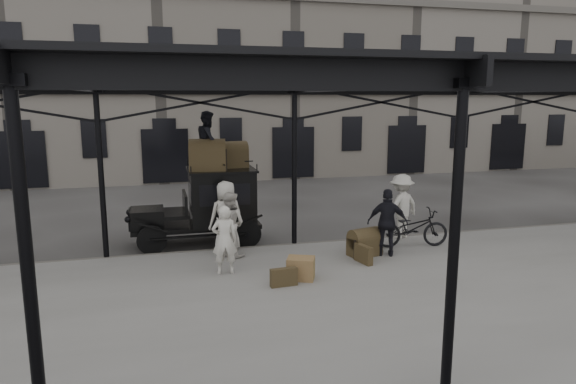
% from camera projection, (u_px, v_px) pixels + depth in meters
% --- Properties ---
extents(ground, '(120.00, 120.00, 0.00)m').
position_uv_depth(ground, '(316.00, 271.00, 12.52)').
color(ground, '#383533').
rests_on(ground, ground).
extents(platform, '(28.00, 8.00, 0.15)m').
position_uv_depth(platform, '(345.00, 299.00, 10.60)').
color(platform, slate).
rests_on(platform, ground).
extents(canopy, '(22.50, 9.00, 4.74)m').
position_uv_depth(canopy, '(344.00, 76.00, 10.05)').
color(canopy, black).
rests_on(canopy, ground).
extents(building_frontage, '(64.00, 8.00, 14.00)m').
position_uv_depth(building_frontage, '(219.00, 46.00, 28.38)').
color(building_frontage, slate).
rests_on(building_frontage, ground).
extents(taxi, '(3.65, 1.55, 2.18)m').
position_uv_depth(taxi, '(211.00, 203.00, 14.73)').
color(taxi, black).
rests_on(taxi, ground).
extents(porter_left, '(0.61, 0.43, 1.61)m').
position_uv_depth(porter_left, '(225.00, 240.00, 11.81)').
color(porter_left, beige).
rests_on(porter_left, platform).
extents(porter_midleft, '(1.04, 1.01, 1.68)m').
position_uv_depth(porter_midleft, '(230.00, 224.00, 13.13)').
color(porter_midleft, beige).
rests_on(porter_midleft, platform).
extents(porter_centre, '(1.03, 0.79, 1.88)m').
position_uv_depth(porter_centre, '(226.00, 216.00, 13.56)').
color(porter_centre, beige).
rests_on(porter_centre, platform).
extents(porter_official, '(1.11, 0.81, 1.75)m').
position_uv_depth(porter_official, '(388.00, 223.00, 13.14)').
color(porter_official, black).
rests_on(porter_official, platform).
extents(porter_right, '(1.37, 1.06, 1.87)m').
position_uv_depth(porter_right, '(401.00, 206.00, 14.81)').
color(porter_right, beige).
rests_on(porter_right, platform).
extents(bicycle, '(2.08, 0.96, 1.05)m').
position_uv_depth(bicycle, '(412.00, 228.00, 13.99)').
color(bicycle, black).
rests_on(bicycle, platform).
extents(porter_roof, '(0.75, 0.89, 1.64)m').
position_uv_depth(porter_roof, '(208.00, 141.00, 14.31)').
color(porter_roof, black).
rests_on(porter_roof, taxi).
extents(steamer_trunk_roof_near, '(1.07, 0.74, 0.73)m').
position_uv_depth(steamer_trunk_roof_near, '(208.00, 157.00, 14.23)').
color(steamer_trunk_roof_near, '#43361F').
rests_on(steamer_trunk_roof_near, taxi).
extents(steamer_trunk_roof_far, '(0.93, 0.65, 0.63)m').
position_uv_depth(steamer_trunk_roof_far, '(232.00, 157.00, 14.86)').
color(steamer_trunk_roof_far, '#43361F').
rests_on(steamer_trunk_roof_far, taxi).
extents(steamer_trunk_platform, '(0.92, 0.70, 0.60)m').
position_uv_depth(steamer_trunk_platform, '(365.00, 244.00, 13.26)').
color(steamer_trunk_platform, '#43361F').
rests_on(steamer_trunk_platform, platform).
extents(wicker_hamper, '(0.73, 0.65, 0.50)m').
position_uv_depth(wicker_hamper, '(301.00, 268.00, 11.52)').
color(wicker_hamper, '#8D6441').
rests_on(wicker_hamper, platform).
extents(suitcase_upright, '(0.28, 0.62, 0.45)m').
position_uv_depth(suitcase_upright, '(363.00, 254.00, 12.66)').
color(suitcase_upright, '#43361F').
rests_on(suitcase_upright, platform).
extents(suitcase_flat, '(0.61, 0.20, 0.40)m').
position_uv_depth(suitcase_flat, '(284.00, 277.00, 11.10)').
color(suitcase_flat, '#43361F').
rests_on(suitcase_flat, platform).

